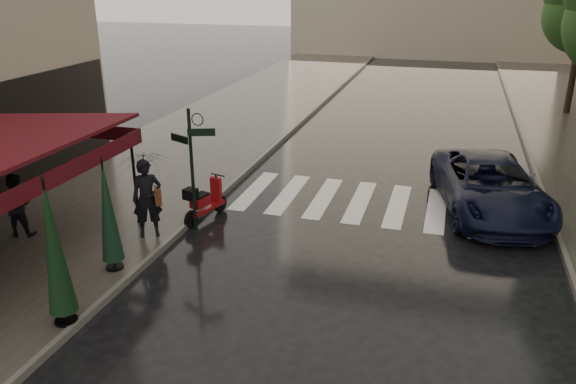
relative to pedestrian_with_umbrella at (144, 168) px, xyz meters
The scene contains 12 objects.
ground 3.48m from the pedestrian_with_umbrella, 47.47° to the right, with size 120.00×120.00×0.00m, color black.
sidewalk_near 10.29m from the pedestrian_with_umbrella, 104.29° to the left, with size 6.00×60.00×0.12m, color #38332D.
curb_near 9.99m from the pedestrian_with_umbrella, 86.81° to the left, with size 0.12×60.00×0.16m, color #595651.
curb_far 13.74m from the pedestrian_with_umbrella, 46.11° to the left, with size 0.12×60.00×0.16m, color #595651.
crosswalk 6.53m from the pedestrian_with_umbrella, 37.55° to the left, with size 7.85×3.20×0.01m.
signpost 1.15m from the pedestrian_with_umbrella, 45.62° to the left, with size 1.17×0.29×3.10m.
pedestrian_with_umbrella is the anchor object (origin of this frame).
pedestrian_terrace 3.27m from the pedestrian_with_umbrella, 164.03° to the right, with size 0.75×0.59×1.55m, color black.
scooter 2.10m from the pedestrian_with_umbrella, 61.44° to the left, with size 0.68×1.62×1.08m.
parked_car 8.96m from the pedestrian_with_umbrella, 27.91° to the left, with size 2.41×5.23×1.45m, color black.
parasol_front 3.70m from the pedestrian_with_umbrella, 84.60° to the right, with size 0.50×0.50×2.80m.
parasol_back 1.72m from the pedestrian_with_umbrella, 87.32° to the right, with size 0.46×0.46×2.45m.
Camera 1 is at (4.65, -8.63, 6.00)m, focal length 35.00 mm.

